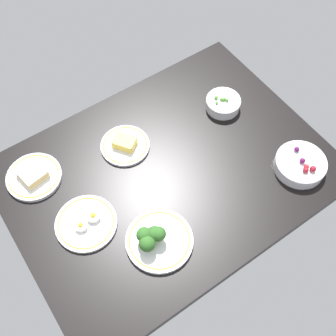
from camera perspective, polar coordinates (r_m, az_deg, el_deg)
dining_table at (r=148.07cm, az=0.00°, el=-0.80°), size 110.40×82.07×4.00cm
bowl_peas at (r=162.44cm, az=7.53°, el=8.78°), size 13.32×13.32×5.46cm
plate_eggs at (r=138.77cm, az=-11.09°, el=-7.37°), size 20.21×20.21×4.48cm
plate_cheese at (r=151.70cm, az=-5.90°, el=3.18°), size 17.72×17.72×4.40cm
plate_broccoli at (r=132.27cm, az=-1.61°, el=-9.71°), size 21.58×21.58×8.58cm
plate_sandwich at (r=150.99cm, az=-17.89°, el=-1.04°), size 19.13×19.13×4.66cm
bowl_berries at (r=152.14cm, az=17.64°, el=0.50°), size 17.90×17.90×6.12cm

